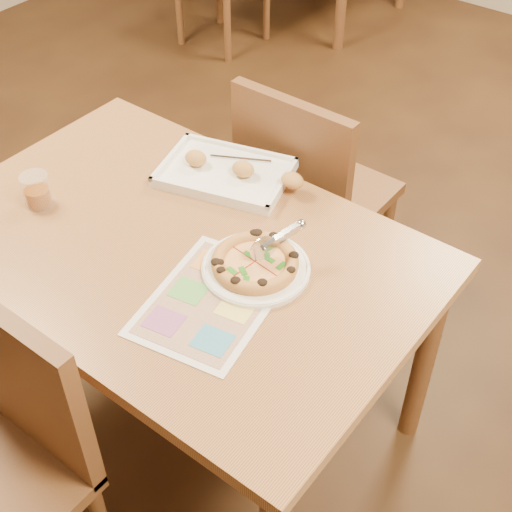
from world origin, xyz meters
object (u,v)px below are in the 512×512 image
Objects in this scene: chair_far at (306,181)px; appetizer_tray at (229,173)px; dining_table at (178,268)px; menu at (212,300)px; pizza_cutter at (277,240)px; plate at (256,269)px; pizza at (255,263)px; glass_tumbler at (37,192)px.

appetizer_tray is at bearing 76.56° from chair_far.
chair_far reaches higher than dining_table.
appetizer_tray is 1.14× the size of menu.
pizza_cutter reaches higher than dining_table.
chair_far is 0.61m from pizza_cutter.
pizza_cutter is 0.39m from appetizer_tray.
plate is 0.02m from pizza.
dining_table is at bearing 90.00° from chair_far.
menu is (0.21, -0.10, 0.09)m from dining_table.
glass_tumbler is (-0.63, -0.15, 0.02)m from pizza.
plate is 0.70× the size of menu.
glass_tumbler is (-0.63, -0.15, 0.03)m from plate.
chair_far is at bearing 60.30° from glass_tumbler.
pizza_cutter is at bearing 61.53° from pizza.
plate is at bearing -8.37° from pizza.
appetizer_tray is at bearing 138.79° from pizza.
plate is (0.23, -0.56, 0.16)m from chair_far.
appetizer_tray reaches higher than pizza.
pizza reaches higher than menu.
chair_far reaches higher than appetizer_tray.
plate is 0.65m from glass_tumbler.
menu is (-0.02, -0.15, -0.00)m from plate.
dining_table is 4.84× the size of plate.
chair_far is 0.75m from menu.
menu reaches higher than dining_table.
glass_tumbler is 0.61m from menu.
menu is (-0.04, -0.20, -0.08)m from pizza_cutter.
plate is at bearing -40.92° from appetizer_tray.
menu is (0.28, -0.40, -0.01)m from appetizer_tray.
appetizer_tray reaches higher than plate.
pizza_cutter is 0.21m from menu.
pizza_cutter is 0.30× the size of appetizer_tray.
menu is at bearing -96.35° from pizza.
pizza is 0.39m from appetizer_tray.
chair_far is (-0.00, 0.60, -0.07)m from dining_table.
pizza is 0.65m from glass_tumbler.
menu is at bearing -166.43° from pizza_cutter.
chair_far is 3.57× the size of pizza_cutter.
dining_table is 3.40× the size of menu.
appetizer_tray reaches higher than dining_table.
pizza is at bearing 11.95° from dining_table.
chair_far is at bearing 76.56° from appetizer_tray.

